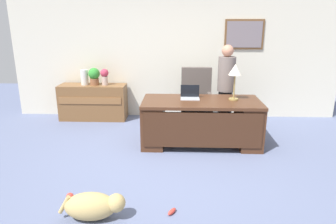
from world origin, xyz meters
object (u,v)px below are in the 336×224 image
(credenza, at_px, (93,102))
(potted_plant, at_px, (94,76))
(dog_lying, at_px, (94,206))
(desk, at_px, (201,121))
(armchair, at_px, (196,101))
(dog_toy_bone, at_px, (172,212))
(dog_toy_ball, at_px, (70,197))
(vase_with_flowers, at_px, (105,76))
(person_standing, at_px, (226,88))
(desk_lamp, at_px, (235,72))
(vase_empty, at_px, (84,77))
(laptop, at_px, (190,95))

(credenza, bearing_deg, potted_plant, 1.48)
(dog_lying, bearing_deg, credenza, 105.22)
(desk, relative_size, armchair, 1.70)
(dog_toy_bone, bearing_deg, dog_toy_ball, 169.83)
(vase_with_flowers, bearing_deg, dog_toy_bone, -65.95)
(credenza, relative_size, dog_toy_bone, 9.99)
(dog_lying, xyz_separation_m, dog_toy_ball, (-0.39, 0.34, -0.11))
(armchair, relative_size, person_standing, 0.71)
(armchair, distance_m, person_standing, 0.68)
(armchair, height_order, vase_with_flowers, armchair)
(desk, distance_m, dog_toy_bone, 2.11)
(armchair, height_order, dog_toy_ball, armchair)
(potted_plant, bearing_deg, dog_lying, -75.63)
(desk, xyz_separation_m, dog_toy_bone, (-0.44, -2.02, -0.40))
(dog_lying, distance_m, dog_toy_bone, 0.85)
(desk_lamp, height_order, vase_empty, desk_lamp)
(dog_toy_ball, bearing_deg, dog_lying, -41.14)
(dog_lying, relative_size, vase_with_flowers, 2.13)
(potted_plant, bearing_deg, credenza, -178.52)
(laptop, bearing_deg, vase_with_flowers, 145.88)
(laptop, relative_size, potted_plant, 0.89)
(person_standing, bearing_deg, dog_toy_ball, -130.45)
(person_standing, bearing_deg, vase_empty, 167.65)
(potted_plant, bearing_deg, desk_lamp, -24.76)
(credenza, height_order, person_standing, person_standing)
(dog_lying, bearing_deg, desk, 59.35)
(desk, xyz_separation_m, vase_with_flowers, (-1.94, 1.35, 0.52))
(potted_plant, height_order, dog_toy_ball, potted_plant)
(armchair, xyz_separation_m, dog_toy_bone, (-0.40, -3.00, -0.49))
(desk, relative_size, dog_toy_bone, 14.05)
(dog_toy_ball, bearing_deg, vase_empty, 102.81)
(laptop, bearing_deg, dog_toy_ball, -126.70)
(vase_empty, xyz_separation_m, potted_plant, (0.21, 0.00, 0.04))
(person_standing, relative_size, dog_toy_ball, 17.91)
(credenza, xyz_separation_m, potted_plant, (0.06, 0.00, 0.57))
(desk, distance_m, dog_toy_ball, 2.48)
(desk, relative_size, desk_lamp, 3.29)
(vase_with_flowers, bearing_deg, person_standing, -14.45)
(laptop, relative_size, dog_toy_ball, 3.50)
(vase_with_flowers, distance_m, dog_toy_bone, 3.81)
(dog_lying, bearing_deg, laptop, 64.90)
(vase_with_flowers, bearing_deg, desk, -34.81)
(desk, relative_size, dog_toy_ball, 21.61)
(desk, bearing_deg, armchair, 92.04)
(person_standing, bearing_deg, armchair, 154.71)
(person_standing, distance_m, potted_plant, 2.74)
(laptop, bearing_deg, credenza, 149.69)
(person_standing, height_order, desk_lamp, person_standing)
(vase_empty, xyz_separation_m, dog_toy_ball, (0.72, -3.16, -0.86))
(desk_lamp, relative_size, vase_with_flowers, 1.76)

